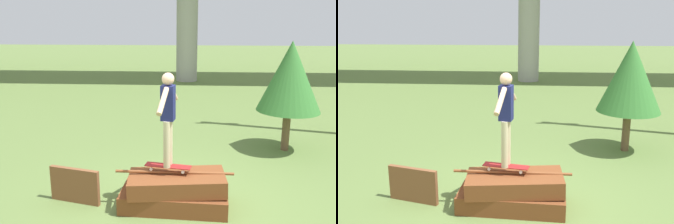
% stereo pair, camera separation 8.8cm
% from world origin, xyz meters
% --- Properties ---
extents(ground_plane, '(80.00, 80.00, 0.00)m').
position_xyz_m(ground_plane, '(0.00, 0.00, 0.00)').
color(ground_plane, olive).
extents(scrap_pile, '(2.08, 1.05, 0.67)m').
position_xyz_m(scrap_pile, '(0.02, -0.02, 0.29)').
color(scrap_pile, brown).
rests_on(scrap_pile, ground_plane).
extents(scrap_plank_loose, '(0.96, 0.32, 0.65)m').
position_xyz_m(scrap_plank_loose, '(-1.81, 0.03, 0.33)').
color(scrap_plank_loose, brown).
rests_on(scrap_plank_loose, ground_plane).
extents(skateboard, '(0.84, 0.34, 0.09)m').
position_xyz_m(skateboard, '(-0.11, 0.04, 0.74)').
color(skateboard, maroon).
rests_on(skateboard, scrap_pile).
extents(skater, '(0.30, 1.24, 1.64)m').
position_xyz_m(skater, '(-0.11, 0.04, 1.71)').
color(skater, '#C6B78E').
rests_on(skater, skateboard).
extents(tree_behind_left, '(1.55, 1.55, 2.75)m').
position_xyz_m(tree_behind_left, '(2.68, 3.11, 1.88)').
color(tree_behind_left, brown).
rests_on(tree_behind_left, ground_plane).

